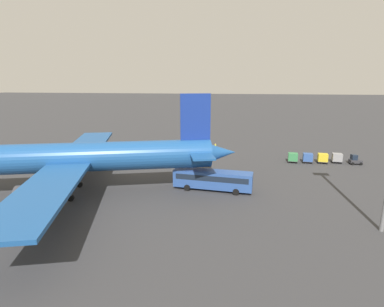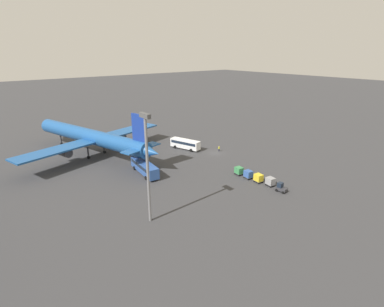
{
  "view_description": "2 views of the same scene",
  "coord_description": "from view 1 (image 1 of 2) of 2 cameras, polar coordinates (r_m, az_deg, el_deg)",
  "views": [
    {
      "loc": [
        -3.3,
        70.73,
        17.31
      ],
      "look_at": [
        3.95,
        16.42,
        3.67
      ],
      "focal_mm": 28.0,
      "sensor_mm": 36.0,
      "label": 1
    },
    {
      "loc": [
        -64.48,
        60.76,
        30.46
      ],
      "look_at": [
        -7.06,
        14.81,
        4.99
      ],
      "focal_mm": 28.0,
      "sensor_mm": 36.0,
      "label": 2
    }
  ],
  "objects": [
    {
      "name": "shuttle_bus_far",
      "position": [
        47.94,
        3.96,
        -4.8
      ],
      "size": [
        12.72,
        4.05,
        3.17
      ],
      "rotation": [
        0.0,
        0.0,
        -0.12
      ],
      "color": "#2D5199",
      "rests_on": "ground"
    },
    {
      "name": "airplane",
      "position": [
        49.11,
        -23.68,
        -0.89
      ],
      "size": [
        53.99,
        47.65,
        15.2
      ],
      "rotation": [
        0.0,
        0.0,
        0.27
      ],
      "color": "#1E5193",
      "rests_on": "ground"
    },
    {
      "name": "cargo_cart_yellow",
      "position": [
        68.88,
        23.63,
        -0.75
      ],
      "size": [
        2.18,
        1.91,
        2.06
      ],
      "rotation": [
        0.0,
        0.0,
        -0.12
      ],
      "color": "#38383D",
      "rests_on": "ground"
    },
    {
      "name": "cargo_cart_grey",
      "position": [
        70.37,
        25.9,
        -0.69
      ],
      "size": [
        2.18,
        1.91,
        2.06
      ],
      "rotation": [
        0.0,
        0.0,
        -0.12
      ],
      "color": "#38383D",
      "rests_on": "ground"
    },
    {
      "name": "worker_person",
      "position": [
        74.91,
        4.47,
        1.26
      ],
      "size": [
        0.38,
        0.38,
        1.74
      ],
      "color": "#1E1E2D",
      "rests_on": "ground"
    },
    {
      "name": "ground_plane",
      "position": [
        72.89,
        4.79,
        0.19
      ],
      "size": [
        600.0,
        600.0,
        0.0
      ],
      "primitive_type": "plane",
      "color": "#38383A"
    },
    {
      "name": "baggage_tug",
      "position": [
        71.07,
        28.62,
        -1.08
      ],
      "size": [
        2.49,
        1.79,
        2.1
      ],
      "rotation": [
        0.0,
        0.0,
        0.08
      ],
      "color": "#333338",
      "rests_on": "ground"
    },
    {
      "name": "cargo_cart_blue",
      "position": [
        67.92,
        21.18,
        -0.71
      ],
      "size": [
        2.18,
        1.91,
        2.06
      ],
      "rotation": [
        0.0,
        0.0,
        -0.12
      ],
      "color": "#38383D",
      "rests_on": "ground"
    },
    {
      "name": "cargo_cart_green",
      "position": [
        67.16,
        18.66,
        -0.66
      ],
      "size": [
        2.18,
        1.91,
        2.06
      ],
      "rotation": [
        0.0,
        0.0,
        -0.12
      ],
      "color": "#38383D",
      "rests_on": "ground"
    },
    {
      "name": "shuttle_bus_near",
      "position": [
        68.92,
        -2.93,
        1.03
      ],
      "size": [
        10.54,
        5.46,
        3.14
      ],
      "rotation": [
        0.0,
        0.0,
        0.3
      ],
      "color": "white",
      "rests_on": "ground"
    }
  ]
}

